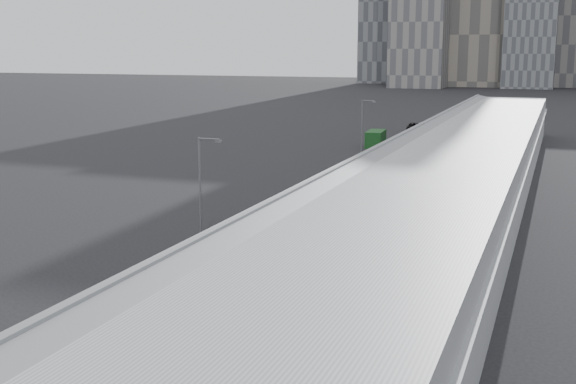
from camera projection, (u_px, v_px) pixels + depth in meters
The scene contains 18 objects.
sidewalk at pixel (393, 232), 61.38m from camera, with size 10.00×170.00×0.12m, color gray.
lane_line at pixel (278, 223), 65.04m from camera, with size 0.12×160.00×0.02m, color gold.
depot at pixel (442, 196), 59.32m from camera, with size 12.45×160.40×7.20m.
bus_1 at pixel (76, 367), 31.69m from camera, with size 3.06×13.28×3.86m.
bus_2 at pixel (212, 281), 43.29m from camera, with size 3.43×13.76×3.99m.
bus_3 at pixel (292, 225), 57.22m from camera, with size 3.95×13.49×3.89m.
bus_4 at pixel (348, 190), 71.50m from camera, with size 3.32×13.61×3.95m.
bus_5 at pixel (379, 172), 82.03m from camera, with size 3.62×13.66×3.95m.
bus_6 at pixel (405, 154), 95.93m from camera, with size 3.70×14.10×4.08m.
bus_7 at pixel (417, 144), 108.25m from camera, with size 3.38×12.47×3.60m.
bus_8 at pixel (436, 131), 122.68m from camera, with size 3.39×13.98×4.06m.
tree_1 at pixel (266, 258), 43.61m from camera, with size 2.40×2.40×4.16m.
tree_2 at pixel (360, 198), 61.28m from camera, with size 1.12×1.12×3.61m.
tree_3 at pixel (414, 154), 87.10m from camera, with size 2.71×2.71×4.36m.
street_lamp_near at pixel (202, 182), 57.28m from camera, with size 2.04×0.22×8.57m.
street_lamp_far at pixel (363, 125), 102.03m from camera, with size 2.04×0.22×8.44m.
shipping_container at pixel (376, 139), 115.82m from camera, with size 2.54×6.00×2.60m, color #113815.
suv at pixel (414, 127), 137.72m from camera, with size 2.74×5.94×1.65m, color black.
Camera 1 is at (21.73, -3.86, 15.30)m, focal length 45.00 mm.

